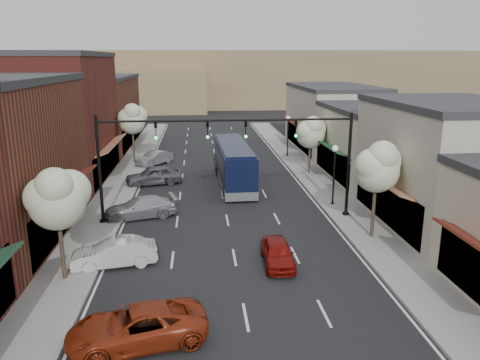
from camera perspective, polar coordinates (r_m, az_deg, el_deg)
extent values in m
plane|color=black|center=(23.58, -0.30, -11.39)|extent=(160.00, 160.00, 0.00)
cube|color=gray|center=(41.46, -14.16, -0.20)|extent=(2.80, 73.00, 0.15)
cube|color=gray|center=(42.18, 8.99, 0.32)|extent=(2.80, 73.00, 0.15)
cube|color=gray|center=(41.26, -12.24, -0.16)|extent=(0.25, 73.00, 0.17)
cube|color=gray|center=(41.86, 7.13, 0.28)|extent=(0.25, 73.00, 0.17)
cube|color=black|center=(29.69, -21.21, -3.54)|extent=(0.60, 11.90, 2.60)
cube|color=#581D14|center=(29.06, -19.96, -0.72)|extent=(1.07, 9.80, 0.49)
cube|color=maroon|center=(43.29, -22.07, 6.78)|extent=(9.00, 14.00, 10.50)
cube|color=#2D2D30|center=(42.99, -22.78, 13.97)|extent=(9.20, 14.10, 0.40)
cube|color=black|center=(42.86, -16.23, 2.23)|extent=(0.60, 11.90, 2.60)
cube|color=#9A6646|center=(42.43, -15.31, 4.24)|extent=(1.07, 9.80, 0.49)
cube|color=brown|center=(58.83, -17.56, 7.72)|extent=(9.00, 18.00, 8.00)
cube|color=#2D2D30|center=(58.52, -17.88, 11.80)|extent=(9.20, 18.10, 0.40)
cube|color=black|center=(58.39, -13.33, 5.58)|extent=(0.60, 15.30, 2.60)
cube|color=#1B452C|center=(58.07, -12.63, 7.07)|extent=(1.07, 12.60, 0.49)
cube|color=#B8B09D|center=(31.96, 24.18, 1.40)|extent=(8.00, 12.00, 7.50)
cube|color=#2D2D30|center=(31.39, 24.93, 8.44)|extent=(8.20, 12.10, 0.40)
cube|color=black|center=(30.87, 17.75, -2.56)|extent=(0.60, 10.20, 2.60)
cube|color=#9A6646|center=(30.18, 16.57, 0.10)|extent=(1.07, 8.40, 0.49)
cube|color=beige|center=(42.75, 16.36, 4.11)|extent=(8.00, 12.00, 6.00)
cube|color=#2D2D30|center=(42.32, 16.67, 8.37)|extent=(8.20, 12.10, 0.40)
cube|color=black|center=(41.81, 11.50, 2.22)|extent=(0.60, 10.20, 2.60)
cube|color=#1B452C|center=(41.30, 10.53, 4.24)|extent=(1.07, 8.40, 0.49)
cube|color=#B8B09D|center=(55.78, 11.21, 7.26)|extent=(8.00, 16.00, 7.00)
cube|color=#2D2D30|center=(55.45, 11.40, 11.05)|extent=(8.20, 16.10, 0.40)
cube|color=black|center=(55.13, 7.40, 5.34)|extent=(0.60, 13.60, 2.60)
cube|color=#581D14|center=(54.75, 6.63, 6.88)|extent=(1.07, 11.20, 0.49)
cube|color=#7A6647|center=(111.23, -4.31, 12.29)|extent=(120.00, 30.00, 12.00)
cube|color=#7A6647|center=(102.01, -18.59, 10.26)|extent=(50.00, 20.00, 8.00)
cylinder|color=black|center=(32.36, 12.76, -4.13)|extent=(0.44, 0.44, 0.30)
cylinder|color=black|center=(31.47, 13.10, 1.66)|extent=(0.20, 0.20, 7.00)
cylinder|color=black|center=(29.93, 6.09, 7.34)|extent=(8.00, 0.14, 0.14)
imported|color=black|center=(30.09, 6.81, 6.20)|extent=(0.18, 0.46, 1.10)
sphere|color=#19E533|center=(30.03, 6.83, 5.38)|extent=(0.18, 0.18, 0.18)
imported|color=black|center=(29.60, 0.70, 6.17)|extent=(0.18, 0.46, 1.10)
sphere|color=#19E533|center=(29.54, 0.72, 5.33)|extent=(0.18, 0.18, 0.18)
cylinder|color=black|center=(31.47, -16.31, -4.90)|extent=(0.44, 0.44, 0.30)
cylinder|color=black|center=(30.56, -16.75, 1.04)|extent=(0.20, 0.20, 7.00)
cylinder|color=black|center=(29.45, -9.50, 7.11)|extent=(8.00, 0.14, 0.14)
imported|color=black|center=(29.56, -10.22, 5.93)|extent=(0.18, 0.46, 1.10)
sphere|color=#19E533|center=(29.51, -10.21, 5.09)|extent=(0.18, 0.18, 0.18)
imported|color=black|center=(29.45, -3.98, 6.09)|extent=(0.18, 0.46, 1.10)
sphere|color=#19E533|center=(29.40, -3.96, 5.25)|extent=(0.18, 0.18, 0.18)
cylinder|color=#47382B|center=(28.36, 15.96, -3.38)|extent=(0.20, 0.20, 3.71)
sphere|color=beige|center=(27.76, 16.29, 1.18)|extent=(2.60, 2.60, 2.60)
sphere|color=beige|center=(28.12, 17.09, 2.26)|extent=(2.00, 2.00, 2.00)
sphere|color=beige|center=(27.27, 15.79, 1.73)|extent=(1.90, 1.90, 1.90)
sphere|color=beige|center=(27.15, 17.01, 2.84)|extent=(1.70, 1.70, 1.70)
cylinder|color=#47382B|center=(43.22, 8.47, 2.84)|extent=(0.20, 0.20, 3.33)
sphere|color=beige|center=(42.85, 8.57, 5.57)|extent=(2.60, 2.60, 2.60)
sphere|color=beige|center=(43.20, 9.15, 6.18)|extent=(2.00, 2.00, 2.00)
sphere|color=beige|center=(42.42, 8.15, 5.92)|extent=(1.90, 1.90, 1.90)
sphere|color=beige|center=(42.28, 8.90, 6.57)|extent=(1.70, 1.70, 1.70)
cylinder|color=#47382B|center=(23.71, -20.91, -7.61)|extent=(0.20, 0.20, 3.52)
sphere|color=beige|center=(23.01, -21.40, -2.52)|extent=(2.60, 2.60, 2.60)
sphere|color=beige|center=(23.03, -20.11, -1.24)|extent=(2.00, 2.00, 2.00)
sphere|color=beige|center=(22.76, -22.65, -1.95)|extent=(1.90, 1.90, 1.90)
sphere|color=beige|center=(22.29, -21.71, -0.73)|extent=(1.70, 1.70, 1.70)
cylinder|color=#47382B|center=(48.31, -12.85, 4.18)|extent=(0.20, 0.20, 3.84)
sphere|color=beige|center=(47.95, -13.01, 7.00)|extent=(2.60, 2.60, 2.60)
sphere|color=beige|center=(48.13, -12.40, 7.64)|extent=(2.00, 2.00, 2.00)
sphere|color=beige|center=(47.67, -13.56, 7.36)|extent=(1.90, 1.90, 1.90)
sphere|color=beige|center=(47.34, -13.03, 8.08)|extent=(1.70, 1.70, 1.70)
cylinder|color=black|center=(34.59, 11.20, -2.91)|extent=(0.28, 0.28, 0.20)
cylinder|color=black|center=(34.08, 11.35, 0.14)|extent=(0.12, 0.12, 4.00)
sphere|color=white|center=(33.60, 11.54, 3.80)|extent=(0.44, 0.44, 0.44)
cylinder|color=black|center=(51.09, 5.78, 2.94)|extent=(0.28, 0.28, 0.20)
cylinder|color=black|center=(50.74, 5.84, 5.04)|extent=(0.12, 0.12, 4.00)
sphere|color=white|center=(50.42, 5.90, 7.53)|extent=(0.44, 0.44, 0.44)
cube|color=black|center=(39.32, -0.79, 2.15)|extent=(2.79, 11.38, 2.85)
cube|color=#595B60|center=(39.63, -0.78, 0.24)|extent=(2.81, 11.40, 0.66)
cube|color=black|center=(39.24, -0.79, 2.71)|extent=(2.83, 10.47, 1.04)
cube|color=black|center=(39.03, -0.79, 4.27)|extent=(2.58, 10.92, 0.24)
cube|color=black|center=(33.77, 0.22, 1.08)|extent=(1.96, 0.14, 1.13)
cylinder|color=black|center=(35.73, -1.88, -1.42)|extent=(0.33, 0.99, 0.98)
cylinder|color=black|center=(35.99, 1.65, -1.30)|extent=(0.33, 0.99, 0.98)
cylinder|color=black|center=(43.01, -2.76, 1.33)|extent=(0.33, 0.99, 0.98)
cylinder|color=black|center=(43.22, 0.18, 1.41)|extent=(0.33, 0.99, 0.98)
cylinder|color=black|center=(41.73, -2.63, 0.92)|extent=(0.33, 0.99, 0.98)
cylinder|color=black|center=(41.95, 0.40, 1.00)|extent=(0.33, 0.99, 0.98)
imported|color=maroon|center=(24.42, 4.61, -8.84)|extent=(1.63, 3.81, 1.28)
imported|color=maroon|center=(18.51, -12.44, -17.06)|extent=(5.55, 3.45, 1.43)
imported|color=silver|center=(25.01, -15.08, -8.58)|extent=(4.48, 2.25, 1.41)
imported|color=#AAABB0|center=(31.96, -12.07, -3.30)|extent=(5.15, 3.12, 1.40)
imported|color=#55575D|center=(40.06, -10.46, 0.56)|extent=(5.01, 3.01, 1.60)
imported|color=gray|center=(47.56, -10.37, 2.65)|extent=(3.70, 4.29, 1.40)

